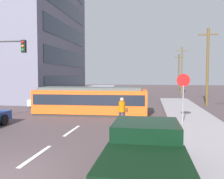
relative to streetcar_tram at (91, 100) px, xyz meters
The scene contains 17 objects.
ground_plane 1.80m from the streetcar_tram, 76.63° to the right, with size 120.00×120.00×0.00m, color #4D3F42.
sidewalk_curb_right 9.02m from the streetcar_tram, 37.21° to the right, with size 3.20×36.00×0.14m, color gray.
lane_stripe_1 9.48m from the streetcar_tram, 87.95° to the right, with size 0.16×2.40×0.01m, color silver.
lane_stripe_2 5.53m from the streetcar_tram, 86.44° to the right, with size 0.16×2.40×0.01m, color silver.
lane_stripe_3 6.10m from the streetcar_tram, 86.78° to the left, with size 0.16×2.40×0.01m, color silver.
lane_stripe_4 12.05m from the streetcar_tram, 88.39° to the left, with size 0.16×2.40×0.01m, color silver.
corner_building 19.61m from the streetcar_tram, 139.46° to the left, with size 15.76×16.33×16.00m.
streetcar_tram is the anchor object (origin of this frame).
city_bus 6.06m from the streetcar_tram, 95.16° to the left, with size 2.72×5.39×1.83m.
pedestrian_crossing 4.90m from the streetcar_tram, 54.70° to the right, with size 0.51×0.36×1.67m.
pickup_truck_parked 11.66m from the streetcar_tram, 68.28° to the right, with size 2.28×5.00×1.55m.
parked_sedan_far 6.61m from the streetcar_tram, 143.07° to the left, with size 2.12×4.28×1.19m.
stop_sign 7.02m from the streetcar_tram, 24.19° to the right, with size 0.76×0.07×2.88m.
traffic_light_mast 6.37m from the streetcar_tram, 154.76° to the right, with size 2.31×0.33×5.42m.
utility_pole_mid 12.31m from the streetcar_tram, 35.12° to the left, with size 1.80×0.24×7.44m.
utility_pole_far 21.97m from the streetcar_tram, 65.75° to the left, with size 1.80×0.24×7.23m.
utility_pole_distant 32.41m from the streetcar_tram, 72.45° to the left, with size 1.80×0.24×7.05m.
Camera 1 is at (4.11, -6.00, 2.92)m, focal length 38.41 mm.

